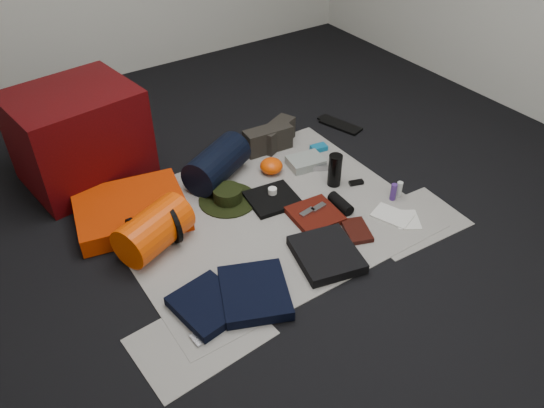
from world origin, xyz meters
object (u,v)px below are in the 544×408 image
sleeping_pad (131,210)px  water_bottle (335,170)px  stuff_sack (154,230)px  red_cabinet (79,136)px  navy_duffel (217,164)px  compact_camera (319,166)px  paperback_book (357,231)px

sleeping_pad → water_bottle: bearing=-18.5°
stuff_sack → water_bottle: bearing=-4.3°
water_bottle → red_cabinet: bearing=142.5°
water_bottle → navy_duffel: bearing=141.6°
sleeping_pad → navy_duffel: navy_duffel is taller
red_cabinet → compact_camera: red_cabinet is taller
stuff_sack → compact_camera: size_ratio=3.92×
sleeping_pad → paperback_book: bearing=-39.7°
red_cabinet → water_bottle: (1.21, -0.93, -0.18)m
water_bottle → compact_camera: size_ratio=2.07×
navy_duffel → compact_camera: navy_duffel is taller
sleeping_pad → stuff_sack: stuff_sack is taller
red_cabinet → stuff_sack: (0.08, -0.84, -0.17)m
navy_duffel → paperback_book: bearing=-93.7°
stuff_sack → navy_duffel: stuff_sack is taller
compact_camera → navy_duffel: bearing=-173.4°
stuff_sack → compact_camera: 1.16m
stuff_sack → navy_duffel: 0.67m
compact_camera → sleeping_pad: bearing=-159.1°
red_cabinet → stuff_sack: bearing=-92.3°
water_bottle → compact_camera: (0.03, 0.18, -0.08)m
water_bottle → compact_camera: 0.20m
red_cabinet → navy_duffel: red_cabinet is taller
compact_camera → stuff_sack: bearing=-144.6°
red_cabinet → navy_duffel: bearing=-44.5°
red_cabinet → water_bottle: bearing=-45.3°
navy_duffel → water_bottle: bearing=-65.8°
sleeping_pad → navy_duffel: size_ratio=1.37×
water_bottle → paperback_book: size_ratio=1.07×
stuff_sack → red_cabinet: bearing=95.6°
red_cabinet → navy_duffel: 0.83m
stuff_sack → sleeping_pad: bearing=93.1°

